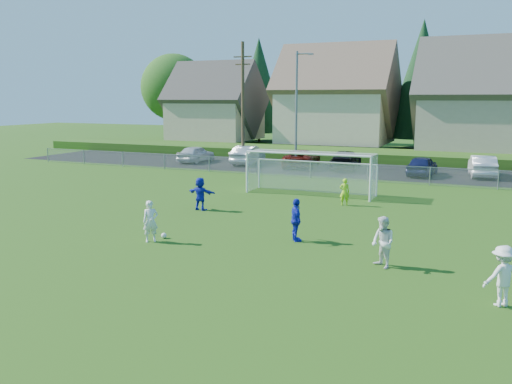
% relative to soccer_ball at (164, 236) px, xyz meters
% --- Properties ---
extents(ground, '(160.00, 160.00, 0.00)m').
position_rel_soccer_ball_xyz_m(ground, '(2.28, -4.00, -0.11)').
color(ground, '#193D0C').
rests_on(ground, ground).
extents(asphalt_lot, '(60.00, 60.00, 0.00)m').
position_rel_soccer_ball_xyz_m(asphalt_lot, '(2.28, 23.50, -0.10)').
color(asphalt_lot, black).
rests_on(asphalt_lot, ground).
extents(grass_embankment, '(70.00, 6.00, 0.80)m').
position_rel_soccer_ball_xyz_m(grass_embankment, '(2.28, 31.00, 0.29)').
color(grass_embankment, '#1E420F').
rests_on(grass_embankment, ground).
extents(soccer_ball, '(0.22, 0.22, 0.22)m').
position_rel_soccer_ball_xyz_m(soccer_ball, '(0.00, 0.00, 0.00)').
color(soccer_ball, white).
rests_on(soccer_ball, ground).
extents(player_white_a, '(0.70, 0.69, 1.63)m').
position_rel_soccer_ball_xyz_m(player_white_a, '(-0.17, -0.63, 0.70)').
color(player_white_a, white).
rests_on(player_white_a, ground).
extents(player_white_b, '(1.05, 1.05, 1.72)m').
position_rel_soccer_ball_xyz_m(player_white_b, '(8.73, -0.29, 0.75)').
color(player_white_b, white).
rests_on(player_white_b, ground).
extents(player_white_c, '(1.24, 1.14, 1.68)m').
position_rel_soccer_ball_xyz_m(player_white_c, '(12.30, -2.37, 0.73)').
color(player_white_c, white).
rests_on(player_white_c, ground).
extents(player_blue_a, '(0.91, 1.05, 1.70)m').
position_rel_soccer_ball_xyz_m(player_blue_a, '(4.99, 1.71, 0.74)').
color(player_blue_a, '#1320B5').
rests_on(player_blue_a, ground).
extents(player_blue_b, '(1.57, 0.63, 1.65)m').
position_rel_soccer_ball_xyz_m(player_blue_b, '(-1.38, 5.42, 0.72)').
color(player_blue_b, '#1320B5').
rests_on(player_blue_b, ground).
extents(goalkeeper, '(0.59, 0.47, 1.42)m').
position_rel_soccer_ball_xyz_m(goalkeeper, '(4.91, 9.50, 0.60)').
color(goalkeeper, '#A9E91B').
rests_on(goalkeeper, ground).
extents(car_a, '(1.83, 4.27, 1.44)m').
position_rel_soccer_ball_xyz_m(car_a, '(-11.76, 23.04, 0.61)').
color(car_a, silver).
rests_on(car_a, ground).
extents(car_b, '(2.10, 4.87, 1.56)m').
position_rel_soccer_ball_xyz_m(car_b, '(-7.05, 23.58, 0.67)').
color(car_b, '#BABABA').
rests_on(car_b, ground).
extents(car_c, '(3.06, 5.44, 1.43)m').
position_rel_soccer_ball_xyz_m(car_c, '(-2.19, 23.41, 0.61)').
color(car_c, '#511009').
rests_on(car_c, ground).
extents(car_d, '(2.64, 5.25, 1.46)m').
position_rel_soccer_ball_xyz_m(car_d, '(1.36, 23.55, 0.62)').
color(car_d, black).
rests_on(car_d, ground).
extents(car_e, '(1.99, 4.30, 1.43)m').
position_rel_soccer_ball_xyz_m(car_e, '(7.27, 22.41, 0.60)').
color(car_e, '#121740').
rests_on(car_e, ground).
extents(car_f, '(2.13, 4.76, 1.52)m').
position_rel_soccer_ball_xyz_m(car_f, '(11.24, 23.60, 0.65)').
color(car_f, silver).
rests_on(car_f, ground).
extents(soccer_goal, '(7.42, 1.90, 2.50)m').
position_rel_soccer_ball_xyz_m(soccer_goal, '(2.28, 12.05, 1.52)').
color(soccer_goal, white).
rests_on(soccer_goal, ground).
extents(chainlink_fence, '(52.06, 0.06, 1.20)m').
position_rel_soccer_ball_xyz_m(chainlink_fence, '(2.28, 18.00, 0.52)').
color(chainlink_fence, gray).
rests_on(chainlink_fence, ground).
extents(streetlight, '(1.38, 0.18, 9.00)m').
position_rel_soccer_ball_xyz_m(streetlight, '(-2.17, 22.00, 4.73)').
color(streetlight, slate).
rests_on(streetlight, ground).
extents(utility_pole, '(1.60, 0.26, 10.00)m').
position_rel_soccer_ball_xyz_m(utility_pole, '(-7.22, 23.00, 5.04)').
color(utility_pole, '#473321').
rests_on(utility_pole, ground).
extents(houses_row, '(53.90, 11.45, 13.27)m').
position_rel_soccer_ball_xyz_m(houses_row, '(4.25, 38.46, 7.22)').
color(houses_row, tan).
rests_on(houses_row, ground).
extents(tree_row, '(65.98, 12.36, 13.80)m').
position_rel_soccer_ball_xyz_m(tree_row, '(3.32, 44.74, 6.80)').
color(tree_row, '#382616').
rests_on(tree_row, ground).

